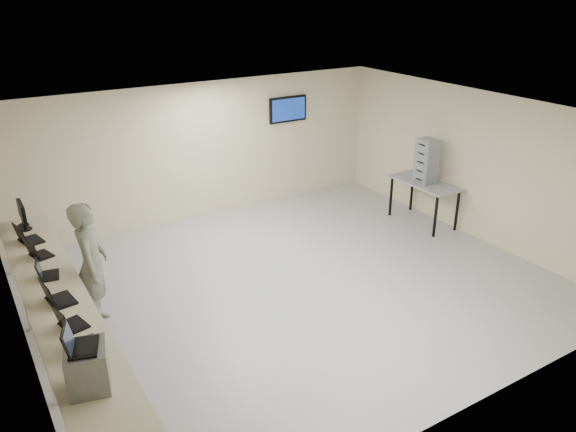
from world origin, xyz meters
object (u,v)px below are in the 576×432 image
equipment_box (87,368)px  soldier (92,266)px  workbench (58,302)px  side_table (425,185)px

equipment_box → soldier: bearing=89.2°
workbench → side_table: (7.19, 0.79, -0.01)m
equipment_box → side_table: (7.25, 2.77, -0.32)m
workbench → soldier: 0.80m
equipment_box → side_table: bearing=34.2°
equipment_box → workbench: bearing=101.5°
workbench → equipment_box: bearing=-91.8°
side_table → soldier: bearing=-177.9°
soldier → side_table: soldier is taller
workbench → equipment_box: (-0.06, -1.98, 0.30)m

